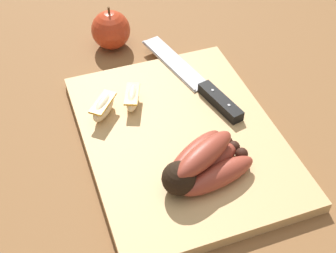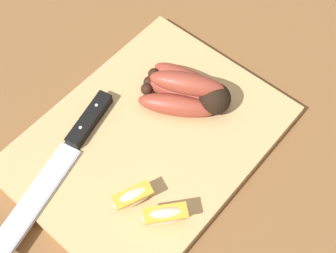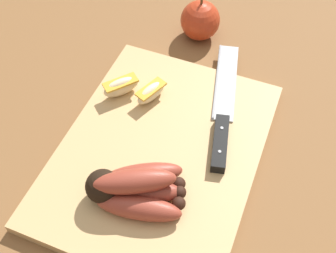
{
  "view_description": "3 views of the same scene",
  "coord_description": "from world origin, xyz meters",
  "px_view_note": "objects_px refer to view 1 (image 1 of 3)",
  "views": [
    {
      "loc": [
        0.5,
        -0.18,
        0.56
      ],
      "look_at": [
        0.02,
        -0.01,
        0.05
      ],
      "focal_mm": 50.3,
      "sensor_mm": 36.0,
      "label": 1
    },
    {
      "loc": [
        -0.24,
        -0.23,
        0.63
      ],
      "look_at": [
        0.03,
        -0.01,
        0.06
      ],
      "focal_mm": 50.04,
      "sensor_mm": 36.0,
      "label": 2
    },
    {
      "loc": [
        0.35,
        0.17,
        0.57
      ],
      "look_at": [
        -0.01,
        0.02,
        0.05
      ],
      "focal_mm": 45.57,
      "sensor_mm": 36.0,
      "label": 3
    }
  ],
  "objects_px": {
    "banana_bunch": "(202,165)",
    "whole_apple": "(111,30)",
    "apple_wedge_middle": "(103,107)",
    "apple_wedge_near": "(132,98)",
    "chefs_knife": "(203,87)"
  },
  "relations": [
    {
      "from": "banana_bunch",
      "to": "whole_apple",
      "type": "bearing_deg",
      "value": -174.83
    },
    {
      "from": "apple_wedge_middle",
      "to": "whole_apple",
      "type": "distance_m",
      "value": 0.22
    },
    {
      "from": "banana_bunch",
      "to": "apple_wedge_near",
      "type": "bearing_deg",
      "value": -164.18
    },
    {
      "from": "banana_bunch",
      "to": "apple_wedge_near",
      "type": "height_order",
      "value": "banana_bunch"
    },
    {
      "from": "apple_wedge_middle",
      "to": "whole_apple",
      "type": "bearing_deg",
      "value": 162.28
    },
    {
      "from": "apple_wedge_near",
      "to": "apple_wedge_middle",
      "type": "height_order",
      "value": "apple_wedge_middle"
    },
    {
      "from": "banana_bunch",
      "to": "apple_wedge_near",
      "type": "xyz_separation_m",
      "value": [
        -0.18,
        -0.05,
        -0.01
      ]
    },
    {
      "from": "apple_wedge_middle",
      "to": "whole_apple",
      "type": "xyz_separation_m",
      "value": [
        -0.21,
        0.07,
        0.0
      ]
    },
    {
      "from": "chefs_knife",
      "to": "apple_wedge_near",
      "type": "height_order",
      "value": "apple_wedge_near"
    },
    {
      "from": "banana_bunch",
      "to": "chefs_knife",
      "type": "xyz_separation_m",
      "value": [
        -0.18,
        0.08,
        -0.02
      ]
    },
    {
      "from": "apple_wedge_near",
      "to": "apple_wedge_middle",
      "type": "distance_m",
      "value": 0.05
    },
    {
      "from": "chefs_knife",
      "to": "apple_wedge_near",
      "type": "relative_size",
      "value": 4.42
    },
    {
      "from": "apple_wedge_near",
      "to": "whole_apple",
      "type": "bearing_deg",
      "value": 175.41
    },
    {
      "from": "apple_wedge_near",
      "to": "apple_wedge_middle",
      "type": "bearing_deg",
      "value": -80.81
    },
    {
      "from": "apple_wedge_near",
      "to": "whole_apple",
      "type": "xyz_separation_m",
      "value": [
        -0.21,
        0.02,
        0.0
      ]
    }
  ]
}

